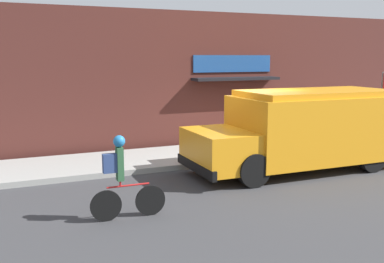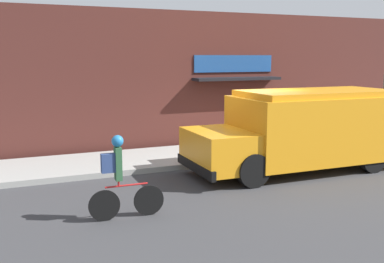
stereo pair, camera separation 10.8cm
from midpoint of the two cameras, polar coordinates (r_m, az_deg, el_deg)
name	(u,v)px [view 2 (the right image)]	position (r m, az deg, el deg)	size (l,w,h in m)	color
ground_plane	(246,163)	(13.38, 7.10, -4.02)	(70.00, 70.00, 0.00)	#38383A
sidewalk	(225,152)	(14.49, 4.49, -2.63)	(28.00, 2.63, 0.15)	#999993
storefront	(205,80)	(15.66, 1.87, 6.57)	(17.47, 0.78, 4.62)	#4C231E
school_bus	(304,129)	(12.72, 14.32, 0.34)	(6.03, 2.77, 2.20)	orange
cyclist	(120,177)	(8.71, -8.77, -5.71)	(1.49, 0.23, 1.65)	black
stop_sign_post	(384,95)	(17.09, 23.34, 4.25)	(0.45, 0.45, 2.43)	slate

